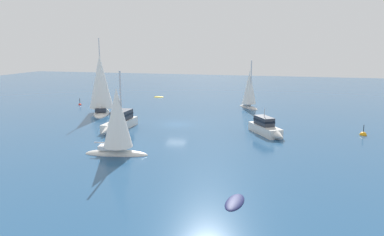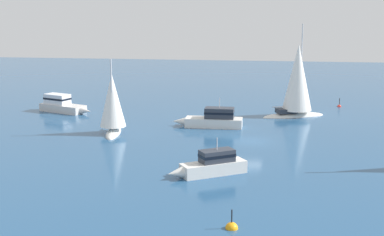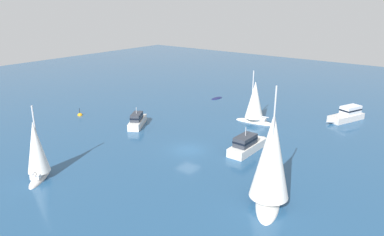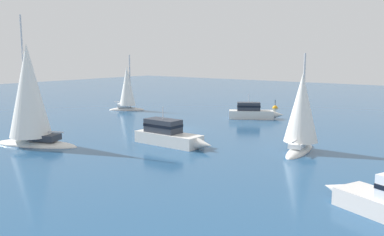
% 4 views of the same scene
% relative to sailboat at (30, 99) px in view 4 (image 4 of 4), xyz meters
% --- Properties ---
extents(ground_plane, '(160.00, 160.00, 0.00)m').
position_rel_sailboat_xyz_m(ground_plane, '(-13.48, 5.11, -4.07)').
color(ground_plane, navy).
extents(sailboat, '(5.16, 8.19, 11.72)m').
position_rel_sailboat_xyz_m(sailboat, '(0.00, 0.00, 0.00)').
color(sailboat, silver).
rests_on(sailboat, ground).
extents(launch, '(2.13, 7.88, 3.32)m').
position_rel_sailboat_xyz_m(launch, '(-7.47, 9.44, -3.18)').
color(launch, silver).
rests_on(launch, ground).
extents(powerboat, '(4.72, 6.38, 3.01)m').
position_rel_sailboat_xyz_m(powerboat, '(-25.27, 7.78, -3.25)').
color(powerboat, silver).
rests_on(powerboat, ground).
extents(sailboat_1, '(6.29, 3.14, 8.51)m').
position_rel_sailboat_xyz_m(sailboat_1, '(-12.13, 19.66, -1.11)').
color(sailboat_1, silver).
rests_on(sailboat_1, ground).
extents(sloop, '(4.17, 4.70, 8.22)m').
position_rel_sailboat_xyz_m(sloop, '(-21.32, -10.27, -1.19)').
color(sloop, silver).
rests_on(sloop, ground).
extents(mooring_buoy, '(0.81, 0.81, 1.64)m').
position_rel_sailboat_xyz_m(mooring_buoy, '(-36.24, 5.33, -4.06)').
color(mooring_buoy, orange).
rests_on(mooring_buoy, ground).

